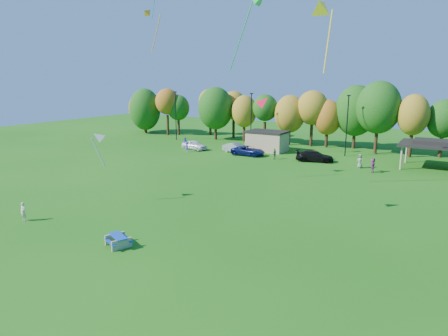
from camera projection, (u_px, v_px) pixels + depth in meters
The scene contains 20 objects.
ground at pixel (164, 246), 27.82m from camera, with size 160.00×160.00×0.00m, color #19600F.
tree_line at pixel (337, 113), 65.04m from camera, with size 93.57×10.55×11.15m.
lamp_posts at pixel (347, 124), 59.13m from camera, with size 64.50×0.25×9.09m.
utility_building at pixel (267, 141), 64.23m from camera, with size 6.30×4.30×3.25m.
pavilion at pixel (435, 144), 50.93m from camera, with size 8.20×6.20×3.77m.
picnic_table at pixel (118, 240), 27.74m from camera, with size 2.23×2.07×0.78m.
kite_flyer at pixel (23, 212), 32.56m from camera, with size 0.58×0.38×1.59m, color beige.
car_a at pixel (194, 145), 65.52m from camera, with size 1.81×4.49×1.53m, color white.
car_b at pixel (236, 148), 62.79m from camera, with size 1.57×4.50×1.48m, color #999A9E.
car_c at pixel (248, 151), 60.53m from camera, with size 2.39×5.18×1.44m, color #0E1757.
car_d at pixel (315, 156), 56.06m from camera, with size 2.13×5.23×1.52m, color black.
far_person_0 at pixel (275, 154), 57.67m from camera, with size 0.94×0.39×1.60m, color #487245.
far_person_1 at pixel (360, 161), 51.92m from camera, with size 0.90×0.59×1.84m, color #6A895E.
far_person_3 at pixel (187, 147), 63.22m from camera, with size 1.07×0.62×1.66m, color #4E4EAD.
far_person_4 at pixel (185, 143), 67.08m from camera, with size 0.86×0.67×1.77m, color #5557BB.
far_person_5 at pixel (373, 165), 49.55m from camera, with size 1.69×0.54×1.82m, color #88396D.
kite_0 at pixel (98, 137), 36.97m from camera, with size 1.96×1.90×3.48m.
kite_1 at pixel (149, 13), 48.11m from camera, with size 1.13×3.11×5.30m.
kite_9 at pixel (264, 102), 31.92m from camera, with size 1.61×1.45×1.31m.
kite_10 at pixel (322, 7), 28.07m from camera, with size 1.58×3.40×5.59m.
Camera 1 is at (16.99, -20.05, 11.40)m, focal length 32.00 mm.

